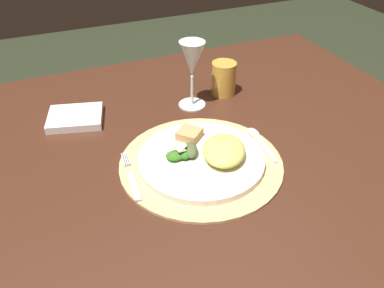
% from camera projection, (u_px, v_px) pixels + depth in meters
% --- Properties ---
extents(dining_table, '(1.22, 1.01, 0.74)m').
position_uv_depth(dining_table, '(203.00, 182.00, 0.99)').
color(dining_table, '#432316').
rests_on(dining_table, ground).
extents(placemat, '(0.35, 0.35, 0.01)m').
position_uv_depth(placemat, '(201.00, 163.00, 0.86)').
color(placemat, tan).
rests_on(placemat, dining_table).
extents(dinner_plate, '(0.27, 0.27, 0.01)m').
position_uv_depth(dinner_plate, '(201.00, 159.00, 0.86)').
color(dinner_plate, silver).
rests_on(dinner_plate, placemat).
extents(pasta_serving, '(0.13, 0.14, 0.04)m').
position_uv_depth(pasta_serving, '(224.00, 150.00, 0.84)').
color(pasta_serving, '#DAD25F').
rests_on(pasta_serving, dinner_plate).
extents(salad_greens, '(0.08, 0.06, 0.03)m').
position_uv_depth(salad_greens, '(183.00, 153.00, 0.85)').
color(salad_greens, '#2A6F14').
rests_on(salad_greens, dinner_plate).
extents(bread_piece, '(0.07, 0.07, 0.02)m').
position_uv_depth(bread_piece, '(189.00, 134.00, 0.90)').
color(bread_piece, tan).
rests_on(bread_piece, dinner_plate).
extents(fork, '(0.03, 0.16, 0.00)m').
position_uv_depth(fork, '(132.00, 178.00, 0.81)').
color(fork, silver).
rests_on(fork, placemat).
extents(spoon, '(0.03, 0.14, 0.01)m').
position_uv_depth(spoon, '(258.00, 138.00, 0.93)').
color(spoon, silver).
rests_on(spoon, placemat).
extents(napkin, '(0.15, 0.14, 0.02)m').
position_uv_depth(napkin, '(75.00, 118.00, 1.00)').
color(napkin, white).
rests_on(napkin, dining_table).
extents(wine_glass, '(0.07, 0.07, 0.18)m').
position_uv_depth(wine_glass, '(192.00, 62.00, 0.99)').
color(wine_glass, silver).
rests_on(wine_glass, dining_table).
extents(amber_tumbler, '(0.07, 0.07, 0.09)m').
position_uv_depth(amber_tumbler, '(224.00, 78.00, 1.09)').
color(amber_tumbler, gold).
rests_on(amber_tumbler, dining_table).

